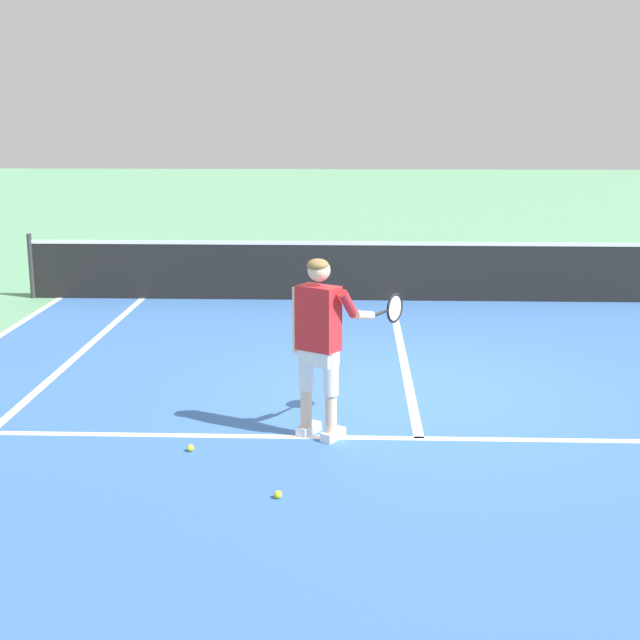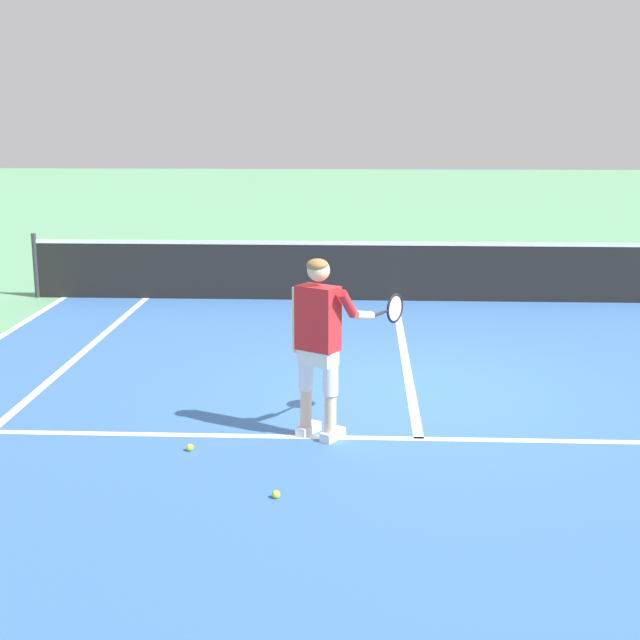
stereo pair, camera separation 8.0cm
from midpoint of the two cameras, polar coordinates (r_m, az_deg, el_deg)
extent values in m
plane|color=#609E70|center=(10.00, 5.48, -4.49)|extent=(80.00, 80.00, 0.00)
cube|color=#3866A8|center=(9.50, 5.65, -5.43)|extent=(10.98, 11.25, 0.00)
cube|color=white|center=(8.58, 6.04, -7.48)|extent=(8.23, 0.10, 0.01)
cube|color=white|center=(11.63, 5.01, -1.95)|extent=(0.10, 6.40, 0.01)
cube|color=white|center=(10.11, -18.40, -4.89)|extent=(0.10, 10.85, 0.01)
cylinder|color=#333338|center=(15.57, -18.00, 3.28)|extent=(0.08, 0.08, 1.07)
cube|color=black|center=(14.65, 4.44, 2.98)|extent=(11.84, 0.02, 0.91)
cube|color=white|center=(14.58, 4.47, 4.86)|extent=(11.84, 0.03, 0.06)
cube|color=white|center=(8.66, -0.99, -6.93)|extent=(0.24, 0.30, 0.09)
cube|color=white|center=(8.51, 0.57, -7.29)|extent=(0.24, 0.30, 0.09)
cylinder|color=beige|center=(8.55, -1.15, -5.59)|extent=(0.11, 0.11, 0.36)
cylinder|color=silver|center=(8.44, -1.16, -3.11)|extent=(0.14, 0.14, 0.41)
cylinder|color=beige|center=(8.40, 0.42, -5.93)|extent=(0.11, 0.11, 0.36)
cylinder|color=silver|center=(8.28, 0.42, -3.41)|extent=(0.14, 0.14, 0.41)
cube|color=silver|center=(8.31, -0.38, -2.17)|extent=(0.39, 0.35, 0.20)
cube|color=red|center=(8.23, -0.38, 0.12)|extent=(0.44, 0.39, 0.60)
cylinder|color=beige|center=(8.38, -1.74, -0.01)|extent=(0.09, 0.09, 0.62)
cylinder|color=red|center=(8.13, 1.51, 1.03)|extent=(0.21, 0.27, 0.29)
cylinder|color=beige|center=(8.31, 2.52, 0.31)|extent=(0.22, 0.29, 0.14)
sphere|color=beige|center=(8.15, -0.35, 3.18)|extent=(0.21, 0.21, 0.21)
ellipsoid|color=olive|center=(8.13, -0.43, 3.51)|extent=(0.27, 0.27, 0.12)
cylinder|color=#232326|center=(8.50, 3.38, 0.37)|extent=(0.13, 0.19, 0.03)
cylinder|color=black|center=(8.62, 3.89, 0.55)|extent=(0.07, 0.10, 0.02)
torus|color=black|center=(8.78, 4.50, 0.76)|extent=(0.18, 0.26, 0.30)
cylinder|color=silver|center=(8.78, 4.50, 0.76)|extent=(0.14, 0.21, 0.25)
sphere|color=#CCE02D|center=(8.31, -8.49, -8.04)|extent=(0.07, 0.07, 0.07)
sphere|color=#CCE02D|center=(7.29, -2.99, -11.00)|extent=(0.07, 0.07, 0.07)
camera|label=1|loc=(0.04, -90.27, -0.06)|focal=50.45mm
camera|label=2|loc=(0.04, 89.73, 0.06)|focal=50.45mm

